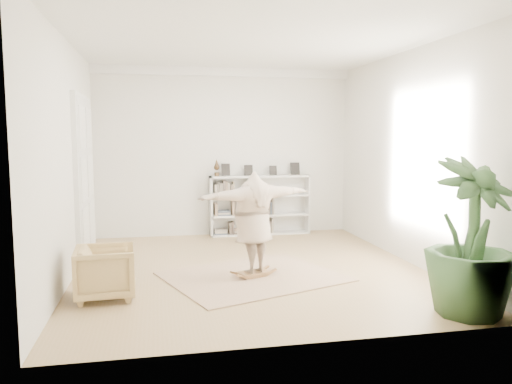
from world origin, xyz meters
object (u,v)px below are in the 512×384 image
rocker_board (253,273)px  person (253,220)px  bookshelf (260,206)px  houseplant (471,237)px  armchair (106,272)px

rocker_board → person: 0.83m
bookshelf → houseplant: houseplant is taller
bookshelf → rocker_board: bearing=-103.4°
rocker_board → houseplant: houseplant is taller
person → houseplant: (2.26, -2.07, 0.06)m
armchair → rocker_board: bearing=-78.5°
rocker_board → houseplant: (2.26, -2.07, 0.89)m
houseplant → bookshelf: bearing=105.3°
armchair → bookshelf: bearing=-40.5°
armchair → person: size_ratio=0.41×
houseplant → armchair: bearing=161.1°
houseplant → person: bearing=137.4°
rocker_board → houseplant: size_ratio=0.28×
bookshelf → person: size_ratio=1.16×
bookshelf → rocker_board: (-0.78, -3.29, -0.57)m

